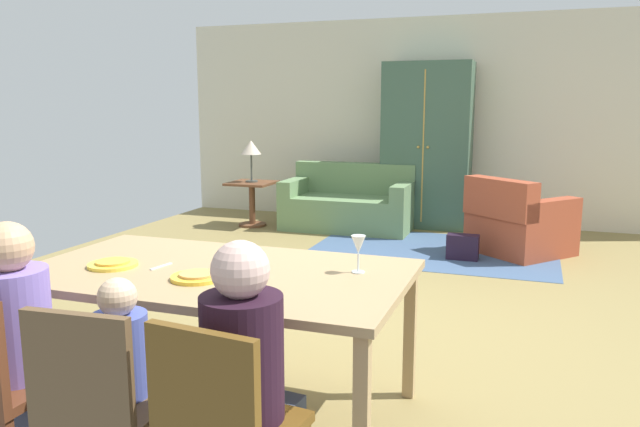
% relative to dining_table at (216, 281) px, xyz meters
% --- Properties ---
extents(ground_plane, '(7.16, 6.64, 0.02)m').
position_rel_dining_table_xyz_m(ground_plane, '(0.22, 2.30, -0.71)').
color(ground_plane, olive).
extents(back_wall, '(7.16, 0.10, 2.70)m').
position_rel_dining_table_xyz_m(back_wall, '(0.22, 5.67, 0.65)').
color(back_wall, beige).
rests_on(back_wall, ground_plane).
extents(dining_table, '(1.91, 1.09, 0.76)m').
position_rel_dining_table_xyz_m(dining_table, '(0.00, 0.00, 0.00)').
color(dining_table, tan).
rests_on(dining_table, ground_plane).
extents(plate_near_man, '(0.25, 0.25, 0.02)m').
position_rel_dining_table_xyz_m(plate_near_man, '(-0.53, -0.12, 0.07)').
color(plate_near_man, yellow).
rests_on(plate_near_man, dining_table).
extents(pizza_near_man, '(0.17, 0.17, 0.01)m').
position_rel_dining_table_xyz_m(pizza_near_man, '(-0.53, -0.12, 0.09)').
color(pizza_near_man, gold).
rests_on(pizza_near_man, plate_near_man).
extents(plate_near_child, '(0.25, 0.25, 0.02)m').
position_rel_dining_table_xyz_m(plate_near_child, '(-0.00, -0.18, 0.07)').
color(plate_near_child, yellow).
rests_on(plate_near_child, dining_table).
extents(pizza_near_child, '(0.17, 0.17, 0.01)m').
position_rel_dining_table_xyz_m(pizza_near_child, '(0.00, -0.18, 0.09)').
color(pizza_near_child, tan).
rests_on(pizza_near_child, plate_near_child).
extents(wine_glass, '(0.07, 0.07, 0.19)m').
position_rel_dining_table_xyz_m(wine_glass, '(0.69, 0.18, 0.19)').
color(wine_glass, silver).
rests_on(wine_glass, dining_table).
extents(fork, '(0.04, 0.15, 0.01)m').
position_rel_dining_table_xyz_m(fork, '(-0.29, -0.05, 0.07)').
color(fork, silver).
rests_on(fork, dining_table).
extents(knife, '(0.06, 0.17, 0.01)m').
position_rel_dining_table_xyz_m(knife, '(0.17, 0.10, 0.07)').
color(knife, silver).
rests_on(knife, dining_table).
extents(person_man, '(0.30, 0.40, 1.11)m').
position_rel_dining_table_xyz_m(person_man, '(-0.52, -0.73, -0.18)').
color(person_man, '#3A3C50').
rests_on(person_man, ground_plane).
extents(dining_chair_child, '(0.45, 0.45, 0.87)m').
position_rel_dining_table_xyz_m(dining_chair_child, '(0.01, -0.91, -0.21)').
color(dining_chair_child, brown).
rests_on(dining_chair_child, ground_plane).
extents(person_child, '(0.22, 0.29, 0.92)m').
position_rel_dining_table_xyz_m(person_child, '(-0.00, -0.74, -0.27)').
color(person_child, '#2F334B').
rests_on(person_child, ground_plane).
extents(dining_chair_woman, '(0.46, 0.46, 0.87)m').
position_rel_dining_table_xyz_m(dining_chair_woman, '(0.52, -0.90, -0.21)').
color(dining_chair_woman, brown).
rests_on(dining_chair_woman, ground_plane).
extents(person_woman, '(0.31, 0.41, 1.11)m').
position_rel_dining_table_xyz_m(person_woman, '(0.53, -0.73, -0.18)').
color(person_woman, '#353F55').
rests_on(person_woman, ground_plane).
extents(area_rug, '(2.60, 1.80, 0.01)m').
position_rel_dining_table_xyz_m(area_rug, '(0.48, 3.94, -0.69)').
color(area_rug, '#3E5678').
rests_on(area_rug, ground_plane).
extents(couch, '(1.61, 0.86, 0.82)m').
position_rel_dining_table_xyz_m(couch, '(-0.73, 4.79, -0.39)').
color(couch, '#638455').
rests_on(couch, ground_plane).
extents(armchair, '(1.20, 1.20, 0.82)m').
position_rel_dining_table_xyz_m(armchair, '(1.35, 4.09, -0.38)').
color(armchair, '#9B422A').
rests_on(armchair, ground_plane).
extents(armoire, '(1.10, 0.59, 2.10)m').
position_rel_dining_table_xyz_m(armoire, '(0.16, 5.28, 0.35)').
color(armoire, '#3D5B47').
rests_on(armoire, ground_plane).
extents(side_table, '(0.56, 0.56, 0.58)m').
position_rel_dining_table_xyz_m(side_table, '(-1.98, 4.54, -0.32)').
color(side_table, brown).
rests_on(side_table, ground_plane).
extents(table_lamp, '(0.26, 0.26, 0.54)m').
position_rel_dining_table_xyz_m(table_lamp, '(-1.98, 4.54, 0.31)').
color(table_lamp, '#434943').
rests_on(table_lamp, side_table).
extents(handbag, '(0.32, 0.16, 0.26)m').
position_rel_dining_table_xyz_m(handbag, '(0.83, 3.64, -0.57)').
color(handbag, black).
rests_on(handbag, ground_plane).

